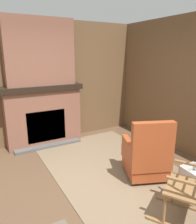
{
  "coord_description": "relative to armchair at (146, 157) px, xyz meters",
  "views": [
    {
      "loc": [
        2.44,
        -1.21,
        1.96
      ],
      "look_at": [
        -0.99,
        0.72,
        0.9
      ],
      "focal_mm": 35.0,
      "sensor_mm": 36.0,
      "label": 1
    }
  ],
  "objects": [
    {
      "name": "rocking_chair",
      "position": [
        0.99,
        -0.21,
        0.06
      ],
      "size": [
        0.93,
        0.82,
        1.24
      ],
      "rotation": [
        0.0,
        0.0,
        3.67
      ],
      "color": "olive",
      "rests_on": "ground"
    },
    {
      "name": "oil_lamp_vase",
      "position": [
        -2.21,
        -1.43,
        1.05
      ],
      "size": [
        0.11,
        0.11,
        0.26
      ],
      "color": "#47708E",
      "rests_on": "fireplace_hearth"
    },
    {
      "name": "armchair",
      "position": [
        0.0,
        0.0,
        0.0
      ],
      "size": [
        0.86,
        0.84,
        1.02
      ],
      "rotation": [
        0.0,
        0.0,
        2.76
      ],
      "color": "#A84723",
      "rests_on": "ground"
    },
    {
      "name": "fireplace_hearth",
      "position": [
        -2.16,
        -1.02,
        0.29
      ],
      "size": [
        0.57,
        1.68,
        1.31
      ],
      "color": "brown",
      "rests_on": "ground"
    },
    {
      "name": "ground_plane",
      "position": [
        -0.05,
        -1.02,
        -0.36
      ],
      "size": [
        14.0,
        14.0,
        0.0
      ],
      "primitive_type": "plane",
      "color": "brown"
    },
    {
      "name": "wood_panel_wall_left",
      "position": [
        -2.39,
        -1.02,
        0.97
      ],
      "size": [
        0.06,
        5.21,
        2.67
      ],
      "color": "brown",
      "rests_on": "ground"
    },
    {
      "name": "area_rug",
      "position": [
        -0.44,
        -0.3,
        -0.36
      ],
      "size": [
        3.29,
        2.03,
        0.01
      ],
      "color": "#7A664C",
      "rests_on": "ground"
    },
    {
      "name": "chimney_breast",
      "position": [
        -2.17,
        -1.02,
        1.62
      ],
      "size": [
        0.32,
        1.39,
        1.34
      ],
      "color": "brown",
      "rests_on": "fireplace_hearth"
    },
    {
      "name": "firewood_stack",
      "position": [
        -1.06,
        0.89,
        -0.26
      ],
      "size": [
        0.44,
        0.41,
        0.26
      ],
      "rotation": [
        0.0,
        0.0,
        0.06
      ],
      "color": "brown",
      "rests_on": "ground"
    },
    {
      "name": "storage_case",
      "position": [
        -2.21,
        -0.91,
        1.01
      ],
      "size": [
        0.15,
        0.25,
        0.12
      ],
      "color": "brown",
      "rests_on": "fireplace_hearth"
    }
  ]
}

